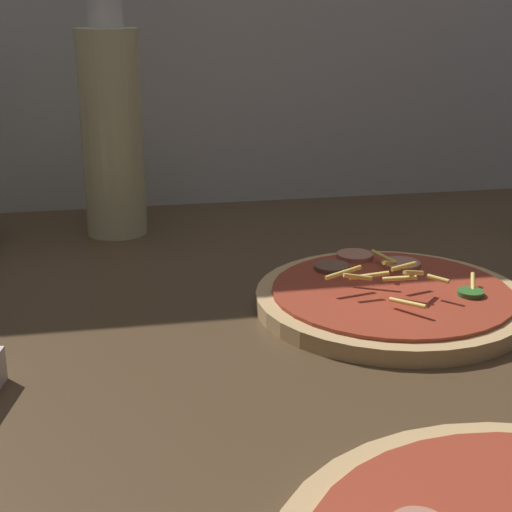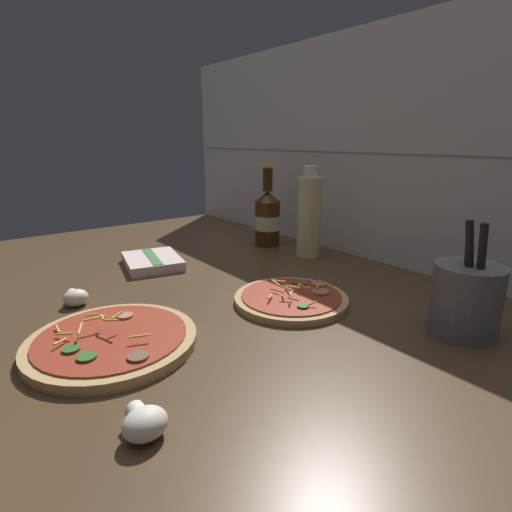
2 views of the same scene
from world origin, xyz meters
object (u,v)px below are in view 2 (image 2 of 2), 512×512
mushroom_left (75,297)px  oil_bottle (309,216)px  pizza_far (291,299)px  mushroom_right (144,423)px  dish_towel (152,261)px  pizza_near (112,341)px  beer_bottle (267,217)px  utensil_crock (466,298)px

mushroom_left → oil_bottle: bearing=86.9°
pizza_far → mushroom_right: pizza_far is taller
mushroom_right → dish_towel: size_ratio=0.27×
pizza_near → beer_bottle: bearing=119.4°
pizza_far → mushroom_left: (-24.73, -33.69, 0.80)cm
beer_bottle → oil_bottle: (15.87, 1.30, 2.66)cm
utensil_crock → mushroom_left: bearing=-137.2°
pizza_near → mushroom_left: (-20.29, -0.07, 0.68)cm
pizza_near → mushroom_left: bearing=-179.8°
beer_bottle → dish_towel: 37.06cm
pizza_far → utensil_crock: bearing=27.6°
beer_bottle → oil_bottle: size_ratio=0.98×
oil_bottle → utensil_crock: (48.03, -12.21, -5.12)cm
oil_bottle → mushroom_left: size_ratio=4.98×
utensil_crock → dish_towel: utensil_crock is taller
dish_towel → mushroom_left: bearing=-57.1°
oil_bottle → dish_towel: bearing=-115.0°
mushroom_left → utensil_crock: (51.26, 47.53, 4.41)cm
pizza_far → utensil_crock: utensil_crock is taller
beer_bottle → oil_bottle: oil_bottle is taller
mushroom_right → pizza_far: bearing=114.6°
pizza_near → oil_bottle: 62.90cm
pizza_far → dish_towel: 40.71cm
oil_bottle → dish_towel: 42.66cm
pizza_near → mushroom_left: size_ratio=5.31×
pizza_near → dish_towel: 41.04cm
pizza_near → pizza_far: bearing=82.5°
mushroom_left → pizza_far: bearing=53.7°
pizza_far → mushroom_right: size_ratio=4.28×
pizza_near → dish_towel: pizza_near is taller
pizza_near → utensil_crock: (30.97, 47.47, 5.09)cm
utensil_crock → dish_towel: 70.47cm
beer_bottle → mushroom_left: bearing=-77.8°
mushroom_left → utensil_crock: utensil_crock is taller
dish_towel → pizza_far: bearing=16.5°
mushroom_left → dish_towel: size_ratio=0.26×
mushroom_left → utensil_crock: bearing=42.8°
oil_bottle → mushroom_right: oil_bottle is taller
pizza_near → mushroom_right: 22.06cm
pizza_near → mushroom_right: (21.68, -3.97, 0.79)cm
beer_bottle → mushroom_right: size_ratio=4.57×
mushroom_right → utensil_crock: bearing=79.8°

